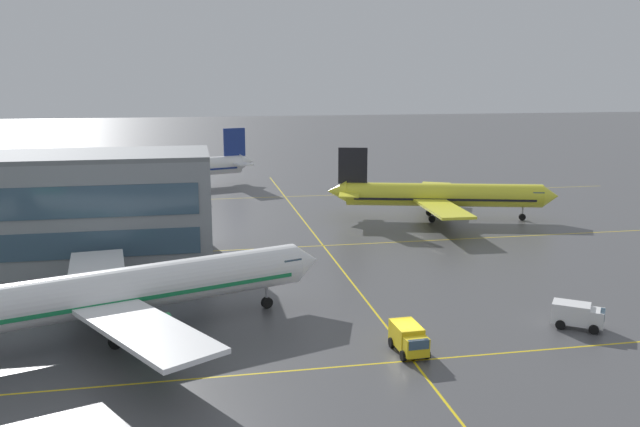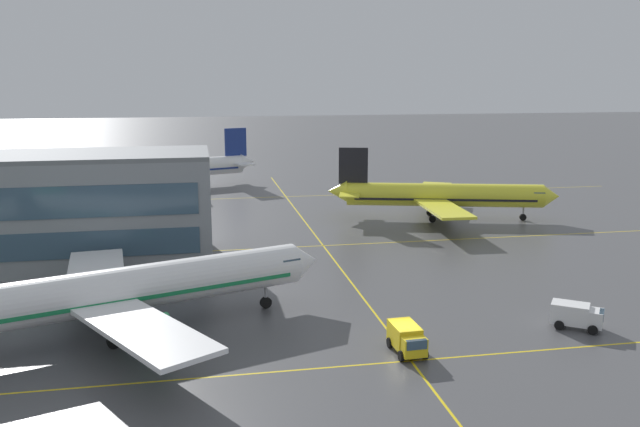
% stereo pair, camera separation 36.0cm
% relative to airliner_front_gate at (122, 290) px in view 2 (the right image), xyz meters
% --- Properties ---
extents(ground_plane, '(600.00, 600.00, 0.00)m').
position_rel_airliner_front_gate_xyz_m(ground_plane, '(21.53, -7.27, -3.81)').
color(ground_plane, '#4C4C4F').
extents(airliner_front_gate, '(34.92, 29.88, 11.16)m').
position_rel_airliner_front_gate_xyz_m(airliner_front_gate, '(0.00, 0.00, 0.00)').
color(airliner_front_gate, white).
rests_on(airliner_front_gate, ground).
extents(airliner_second_row, '(33.32, 28.38, 10.49)m').
position_rel_airliner_front_gate_xyz_m(airliner_second_row, '(41.42, 37.48, -0.23)').
color(airliner_second_row, yellow).
rests_on(airliner_second_row, ground).
extents(airliner_third_row, '(33.94, 29.00, 10.79)m').
position_rel_airliner_front_gate_xyz_m(airliner_third_row, '(1.39, 72.59, -0.13)').
color(airliner_third_row, white).
rests_on(airliner_third_row, ground).
extents(taxiway_markings, '(122.27, 114.33, 0.01)m').
position_rel_airliner_front_gate_xyz_m(taxiway_markings, '(21.53, 25.37, -3.81)').
color(taxiway_markings, yellow).
rests_on(taxiway_markings, ground).
extents(service_truck_red_van, '(2.33, 4.21, 2.10)m').
position_rel_airliner_front_gate_xyz_m(service_truck_red_van, '(21.67, -7.80, -2.63)').
color(service_truck_red_van, yellow).
rests_on(service_truck_red_van, ground).
extents(service_truck_catering, '(4.41, 3.90, 2.10)m').
position_rel_airliner_front_gate_xyz_m(service_truck_catering, '(37.23, -5.59, -2.63)').
color(service_truck_catering, white).
rests_on(service_truck_catering, ground).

